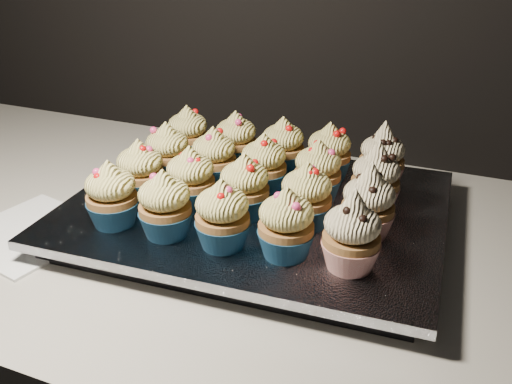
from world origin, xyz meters
TOP-DOWN VIEW (x-y plane):
  - worktop at (0.00, 1.70)m, footprint 2.44×0.64m
  - napkin at (-0.23, 1.58)m, footprint 0.19×0.19m
  - baking_tray at (0.03, 1.71)m, footprint 0.46×0.36m
  - foil_lining at (0.03, 1.71)m, footprint 0.50×0.40m
  - cupcake_0 at (-0.10, 1.60)m, footprint 0.06×0.06m
  - cupcake_1 at (-0.03, 1.60)m, footprint 0.06×0.06m
  - cupcake_2 at (0.04, 1.60)m, footprint 0.06×0.06m
  - cupcake_3 at (0.11, 1.61)m, footprint 0.06×0.06m
  - cupcake_4 at (0.19, 1.61)m, footprint 0.06×0.06m
  - cupcake_5 at (-0.11, 1.67)m, footprint 0.06×0.06m
  - cupcake_6 at (-0.04, 1.67)m, footprint 0.06×0.06m
  - cupcake_7 at (0.03, 1.68)m, footprint 0.06×0.06m
  - cupcake_8 at (0.11, 1.68)m, footprint 0.06×0.06m
  - cupcake_9 at (0.19, 1.69)m, footprint 0.06×0.06m
  - cupcake_10 at (-0.11, 1.74)m, footprint 0.06×0.06m
  - cupcake_11 at (-0.04, 1.75)m, footprint 0.06×0.06m
  - cupcake_12 at (0.03, 1.75)m, footprint 0.06×0.06m
  - cupcake_13 at (0.10, 1.76)m, footprint 0.06×0.06m
  - cupcake_14 at (0.18, 1.76)m, footprint 0.06×0.06m
  - cupcake_15 at (-0.12, 1.82)m, footprint 0.06×0.06m
  - cupcake_16 at (-0.04, 1.82)m, footprint 0.06×0.06m
  - cupcake_17 at (0.03, 1.83)m, footprint 0.06×0.06m
  - cupcake_18 at (0.10, 1.83)m, footprint 0.06×0.06m
  - cupcake_19 at (0.17, 1.83)m, footprint 0.06×0.06m

SIDE VIEW (x-z plane):
  - worktop at x=0.00m, z-range 0.86..0.90m
  - napkin at x=-0.23m, z-range 0.90..0.90m
  - baking_tray at x=0.03m, z-range 0.90..0.92m
  - foil_lining at x=0.03m, z-range 0.92..0.93m
  - cupcake_0 at x=-0.10m, z-range 0.93..1.01m
  - cupcake_1 at x=-0.03m, z-range 0.93..1.01m
  - cupcake_2 at x=0.04m, z-range 0.93..1.01m
  - cupcake_3 at x=0.11m, z-range 0.93..1.01m
  - cupcake_5 at x=-0.11m, z-range 0.93..1.01m
  - cupcake_6 at x=-0.04m, z-range 0.93..1.01m
  - cupcake_7 at x=0.03m, z-range 0.93..1.01m
  - cupcake_8 at x=0.11m, z-range 0.93..1.01m
  - cupcake_10 at x=-0.11m, z-range 0.93..1.01m
  - cupcake_11 at x=-0.04m, z-range 0.93..1.01m
  - cupcake_12 at x=0.03m, z-range 0.93..1.01m
  - cupcake_13 at x=0.10m, z-range 0.93..1.01m
  - cupcake_15 at x=-0.12m, z-range 0.93..1.01m
  - cupcake_16 at x=-0.04m, z-range 0.93..1.01m
  - cupcake_17 at x=0.03m, z-range 0.93..1.01m
  - cupcake_18 at x=0.10m, z-range 0.93..1.01m
  - cupcake_4 at x=0.19m, z-range 0.93..1.02m
  - cupcake_9 at x=0.19m, z-range 0.93..1.02m
  - cupcake_14 at x=0.18m, z-range 0.93..1.02m
  - cupcake_19 at x=0.17m, z-range 0.93..1.02m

